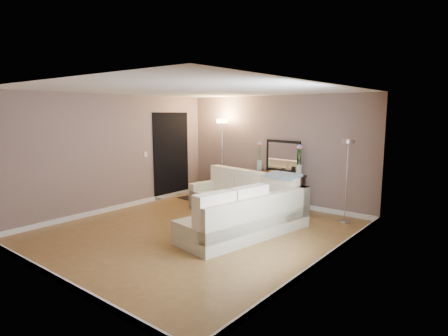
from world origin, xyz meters
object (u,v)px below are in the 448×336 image
Objects in this scene: console_table at (275,187)px; sectional_sofa at (242,206)px; floor_lamp_lit at (222,143)px; floor_lamp_unlit at (347,164)px.

sectional_sofa is at bearing -82.70° from console_table.
floor_lamp_lit is 3.38m from floor_lamp_unlit.
floor_lamp_unlit reaches higher than sectional_sofa.
console_table is (-0.20, 1.58, 0.11)m from sectional_sofa.
floor_lamp_lit is at bearing 138.73° from sectional_sofa.
sectional_sofa is 2.24m from floor_lamp_unlit.
console_table is 1.94m from floor_lamp_unlit.
sectional_sofa is 2.61m from floor_lamp_lit.
console_table is 1.86m from floor_lamp_lit.
floor_lamp_lit is at bearing -179.60° from console_table.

